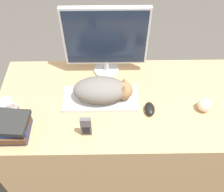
% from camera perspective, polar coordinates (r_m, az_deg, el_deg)
% --- Properties ---
extents(desk, '(1.49, 0.69, 0.78)m').
position_cam_1_polar(desk, '(1.86, 2.08, -8.56)').
color(desk, tan).
rests_on(desk, ground_plane).
extents(keyboard, '(0.43, 0.19, 0.02)m').
position_cam_1_polar(keyboard, '(1.54, -2.52, -0.57)').
color(keyboard, silver).
rests_on(keyboard, desk).
extents(cat, '(0.34, 0.18, 0.13)m').
position_cam_1_polar(cat, '(1.48, -1.86, 1.35)').
color(cat, '#66605B').
rests_on(cat, keyboard).
extents(monitor, '(0.49, 0.16, 0.46)m').
position_cam_1_polar(monitor, '(1.55, -1.36, 12.21)').
color(monitor, '#B7B7BC').
rests_on(monitor, desk).
extents(computer_mouse, '(0.06, 0.10, 0.04)m').
position_cam_1_polar(computer_mouse, '(1.50, 8.21, -2.79)').
color(computer_mouse, black).
rests_on(computer_mouse, desk).
extents(coffee_mug, '(0.11, 0.08, 0.08)m').
position_cam_1_polar(coffee_mug, '(1.58, -21.75, -2.08)').
color(coffee_mug, silver).
rests_on(coffee_mug, desk).
extents(baseball, '(0.08, 0.08, 0.08)m').
position_cam_1_polar(baseball, '(1.56, 19.51, -1.86)').
color(baseball, beige).
rests_on(baseball, desk).
extents(phone, '(0.06, 0.02, 0.13)m').
position_cam_1_polar(phone, '(1.36, -5.67, -6.69)').
color(phone, '#4C4C51').
rests_on(phone, desk).
extents(book_stack, '(0.21, 0.17, 0.12)m').
position_cam_1_polar(book_stack, '(1.46, -21.25, -6.25)').
color(book_stack, navy).
rests_on(book_stack, desk).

